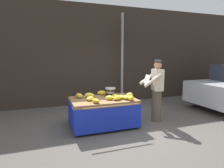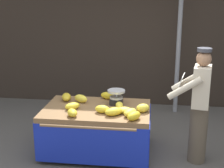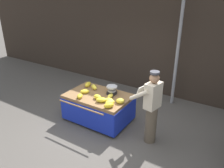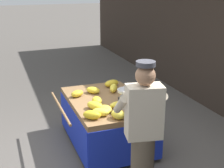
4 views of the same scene
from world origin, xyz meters
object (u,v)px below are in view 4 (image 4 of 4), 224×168
(banana_bunch_0, at_px, (93,90))
(banana_bunch_10, at_px, (136,95))
(weighing_scale, at_px, (127,97))
(banana_bunch_6, at_px, (77,94))
(banana_bunch_11, at_px, (101,112))
(vendor_person, at_px, (143,136))
(banana_bunch_5, at_px, (106,109))
(banana_bunch_4, at_px, (112,83))
(banana_bunch_7, at_px, (117,105))
(banana_bunch_1, at_px, (114,88))
(banana_bunch_2, at_px, (92,115))
(banana_bunch_9, at_px, (95,106))
(banana_cart, at_px, (107,112))
(banana_bunch_8, at_px, (97,101))
(banana_bunch_3, at_px, (118,114))

(banana_bunch_0, xyz_separation_m, banana_bunch_10, (0.46, 0.55, 0.01))
(weighing_scale, bearing_deg, banana_bunch_6, -133.27)
(banana_bunch_11, bearing_deg, vendor_person, 9.22)
(banana_bunch_5, relative_size, vendor_person, 0.13)
(banana_bunch_4, distance_m, banana_bunch_7, 0.94)
(banana_bunch_1, distance_m, banana_bunch_11, 0.98)
(weighing_scale, relative_size, banana_bunch_7, 1.25)
(banana_bunch_2, height_order, banana_bunch_9, banana_bunch_2)
(banana_bunch_4, xyz_separation_m, banana_bunch_10, (0.67, 0.15, -0.00))
(banana_bunch_5, xyz_separation_m, banana_bunch_7, (-0.10, 0.21, -0.00))
(banana_cart, height_order, banana_bunch_7, banana_bunch_7)
(banana_bunch_8, height_order, vendor_person, vendor_person)
(banana_bunch_1, distance_m, banana_bunch_10, 0.46)
(banana_bunch_3, distance_m, vendor_person, 0.81)
(banana_bunch_6, relative_size, banana_bunch_8, 0.99)
(banana_bunch_1, relative_size, vendor_person, 0.15)
(banana_bunch_2, height_order, banana_bunch_6, banana_bunch_2)
(banana_bunch_4, bearing_deg, banana_bunch_10, 13.05)
(banana_bunch_9, bearing_deg, banana_bunch_4, 146.55)
(banana_bunch_11, bearing_deg, banana_bunch_5, 131.35)
(banana_bunch_7, relative_size, banana_bunch_8, 1.03)
(banana_bunch_1, bearing_deg, banana_bunch_9, -40.09)
(banana_cart, bearing_deg, banana_bunch_11, -26.93)
(banana_bunch_0, xyz_separation_m, banana_bunch_11, (0.89, -0.17, 0.00))
(banana_bunch_3, height_order, banana_bunch_10, banana_bunch_3)
(banana_bunch_3, xyz_separation_m, banana_bunch_6, (-1.00, -0.30, -0.01))
(banana_cart, xyz_separation_m, banana_bunch_4, (-0.56, 0.29, 0.26))
(banana_bunch_6, height_order, banana_bunch_7, banana_bunch_6)
(banana_bunch_10, bearing_deg, banana_bunch_0, -130.06)
(banana_bunch_4, bearing_deg, banana_cart, -27.50)
(weighing_scale, distance_m, banana_bunch_3, 0.53)
(banana_bunch_7, xyz_separation_m, banana_bunch_10, (-0.24, 0.40, 0.01))
(banana_bunch_5, distance_m, vendor_person, 1.08)
(banana_cart, relative_size, banana_bunch_5, 7.45)
(banana_bunch_4, distance_m, vendor_person, 2.12)
(weighing_scale, distance_m, banana_bunch_0, 0.72)
(banana_bunch_5, relative_size, banana_bunch_8, 1.02)
(vendor_person, bearing_deg, weighing_scale, 164.99)
(banana_bunch_6, distance_m, banana_bunch_9, 0.60)
(banana_cart, distance_m, vendor_person, 1.56)
(banana_bunch_3, distance_m, banana_bunch_4, 1.33)
(banana_bunch_1, height_order, banana_bunch_5, banana_bunch_1)
(banana_bunch_4, xyz_separation_m, banana_bunch_7, (0.91, -0.25, -0.02))
(banana_bunch_3, relative_size, banana_bunch_4, 0.75)
(banana_cart, xyz_separation_m, banana_bunch_0, (-0.36, -0.11, 0.25))
(banana_bunch_3, height_order, banana_bunch_11, banana_bunch_3)
(banana_bunch_7, xyz_separation_m, banana_bunch_8, (-0.23, -0.23, 0.01))
(banana_bunch_8, height_order, banana_bunch_9, banana_bunch_9)
(banana_cart, bearing_deg, banana_bunch_4, 152.50)
(banana_bunch_1, bearing_deg, banana_bunch_7, -16.18)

